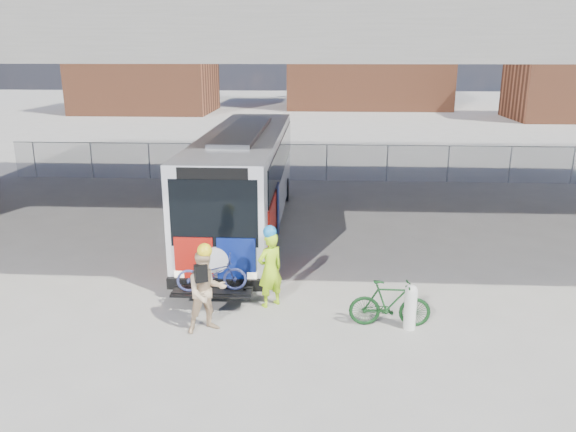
# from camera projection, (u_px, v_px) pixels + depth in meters

# --- Properties ---
(ground) EXTENTS (160.00, 160.00, 0.00)m
(ground) POSITION_uv_depth(u_px,v_px,m) (297.00, 268.00, 16.82)
(ground) COLOR #9E9991
(ground) RESTS_ON ground
(bus) EXTENTS (2.67, 12.97, 3.69)m
(bus) POSITION_uv_depth(u_px,v_px,m) (245.00, 173.00, 19.91)
(bus) COLOR silver
(bus) RESTS_ON ground
(overpass) EXTENTS (40.00, 16.00, 7.95)m
(overpass) POSITION_uv_depth(u_px,v_px,m) (302.00, 42.00, 18.82)
(overpass) COLOR #605E59
(overpass) RESTS_ON ground
(chainlink_fence) EXTENTS (30.00, 0.06, 30.00)m
(chainlink_fence) POSITION_uv_depth(u_px,v_px,m) (307.00, 152.00, 27.92)
(chainlink_fence) COLOR gray
(chainlink_fence) RESTS_ON ground
(brick_buildings) EXTENTS (54.00, 22.00, 12.00)m
(brick_buildings) POSITION_uv_depth(u_px,v_px,m) (326.00, 60.00, 61.44)
(brick_buildings) COLOR brown
(brick_buildings) RESTS_ON ground
(bollard) EXTENTS (0.29, 0.29, 1.10)m
(bollard) POSITION_uv_depth(u_px,v_px,m) (410.00, 305.00, 13.00)
(bollard) COLOR beige
(bollard) RESTS_ON ground
(cyclist_hivis) EXTENTS (0.85, 0.81, 2.14)m
(cyclist_hivis) POSITION_uv_depth(u_px,v_px,m) (270.00, 268.00, 14.08)
(cyclist_hivis) COLOR #B4F319
(cyclist_hivis) RESTS_ON ground
(cyclist_tan) EXTENTS (1.18, 1.09, 2.14)m
(cyclist_tan) POSITION_uv_depth(u_px,v_px,m) (206.00, 290.00, 12.79)
(cyclist_tan) COLOR #D0AE85
(cyclist_tan) RESTS_ON ground
(bike_parked) EXTENTS (1.92, 0.57, 1.15)m
(bike_parked) POSITION_uv_depth(u_px,v_px,m) (390.00, 304.00, 13.13)
(bike_parked) COLOR #133C18
(bike_parked) RESTS_ON ground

